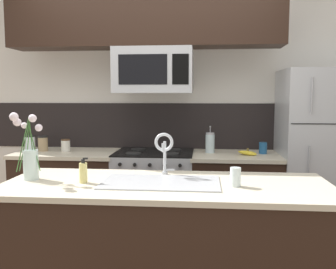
{
  "coord_description": "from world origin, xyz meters",
  "views": [
    {
      "loc": [
        0.47,
        -2.71,
        1.48
      ],
      "look_at": [
        0.19,
        0.27,
        1.16
      ],
      "focal_mm": 40.0,
      "sensor_mm": 36.0,
      "label": 1
    }
  ],
  "objects_px": {
    "storage_jar_medium": "(43,144)",
    "drinking_glass": "(235,177)",
    "flower_vase": "(30,157)",
    "french_press": "(210,143)",
    "storage_jar_tall": "(30,143)",
    "dish_soap_bottle": "(83,172)",
    "refrigerator": "(327,161)",
    "microwave": "(154,71)",
    "banana_bunch": "(248,153)",
    "storage_jar_short": "(66,145)",
    "sink_faucet": "(164,148)",
    "stove_range": "(155,197)",
    "coffee_tin": "(263,148)"
  },
  "relations": [
    {
      "from": "refrigerator",
      "to": "coffee_tin",
      "type": "xyz_separation_m",
      "value": [
        -0.59,
        0.03,
        0.11
      ]
    },
    {
      "from": "refrigerator",
      "to": "dish_soap_bottle",
      "type": "relative_size",
      "value": 10.37
    },
    {
      "from": "drinking_glass",
      "to": "flower_vase",
      "type": "bearing_deg",
      "value": 177.49
    },
    {
      "from": "sink_faucet",
      "to": "banana_bunch",
      "type": "bearing_deg",
      "value": 54.61
    },
    {
      "from": "drinking_glass",
      "to": "dish_soap_bottle",
      "type": "bearing_deg",
      "value": 179.69
    },
    {
      "from": "flower_vase",
      "to": "french_press",
      "type": "bearing_deg",
      "value": 46.76
    },
    {
      "from": "microwave",
      "to": "french_press",
      "type": "xyz_separation_m",
      "value": [
        0.55,
        0.08,
        -0.7
      ]
    },
    {
      "from": "sink_faucet",
      "to": "dish_soap_bottle",
      "type": "relative_size",
      "value": 1.85
    },
    {
      "from": "stove_range",
      "to": "flower_vase",
      "type": "bearing_deg",
      "value": -118.66
    },
    {
      "from": "stove_range",
      "to": "storage_jar_short",
      "type": "xyz_separation_m",
      "value": [
        -0.91,
        0.03,
        0.51
      ]
    },
    {
      "from": "storage_jar_medium",
      "to": "sink_faucet",
      "type": "xyz_separation_m",
      "value": [
        1.35,
        -1.06,
        0.12
      ]
    },
    {
      "from": "storage_jar_tall",
      "to": "sink_faucet",
      "type": "distance_m",
      "value": 1.8
    },
    {
      "from": "microwave",
      "to": "storage_jar_short",
      "type": "height_order",
      "value": "microwave"
    },
    {
      "from": "refrigerator",
      "to": "microwave",
      "type": "bearing_deg",
      "value": -178.58
    },
    {
      "from": "stove_range",
      "to": "microwave",
      "type": "relative_size",
      "value": 1.25
    },
    {
      "from": "storage_jar_tall",
      "to": "banana_bunch",
      "type": "relative_size",
      "value": 0.86
    },
    {
      "from": "storage_jar_short",
      "to": "banana_bunch",
      "type": "xyz_separation_m",
      "value": [
        1.81,
        -0.09,
        -0.04
      ]
    },
    {
      "from": "banana_bunch",
      "to": "flower_vase",
      "type": "bearing_deg",
      "value": -143.21
    },
    {
      "from": "stove_range",
      "to": "flower_vase",
      "type": "relative_size",
      "value": 2.04
    },
    {
      "from": "sink_faucet",
      "to": "dish_soap_bottle",
      "type": "height_order",
      "value": "sink_faucet"
    },
    {
      "from": "microwave",
      "to": "banana_bunch",
      "type": "height_order",
      "value": "microwave"
    },
    {
      "from": "storage_jar_short",
      "to": "stove_range",
      "type": "bearing_deg",
      "value": -1.66
    },
    {
      "from": "french_press",
      "to": "drinking_glass",
      "type": "height_order",
      "value": "french_press"
    },
    {
      "from": "microwave",
      "to": "drinking_glass",
      "type": "xyz_separation_m",
      "value": [
        0.68,
        -1.28,
        -0.74
      ]
    },
    {
      "from": "banana_bunch",
      "to": "flower_vase",
      "type": "relative_size",
      "value": 0.42
    },
    {
      "from": "storage_jar_tall",
      "to": "drinking_glass",
      "type": "bearing_deg",
      "value": -33.63
    },
    {
      "from": "storage_jar_medium",
      "to": "drinking_glass",
      "type": "xyz_separation_m",
      "value": [
        1.82,
        -1.32,
        -0.02
      ]
    },
    {
      "from": "drinking_glass",
      "to": "refrigerator",
      "type": "bearing_deg",
      "value": 53.61
    },
    {
      "from": "refrigerator",
      "to": "dish_soap_bottle",
      "type": "bearing_deg",
      "value": -145.94
    },
    {
      "from": "stove_range",
      "to": "dish_soap_bottle",
      "type": "relative_size",
      "value": 5.64
    },
    {
      "from": "banana_bunch",
      "to": "french_press",
      "type": "xyz_separation_m",
      "value": [
        -0.35,
        0.12,
        0.08
      ]
    },
    {
      "from": "microwave",
      "to": "storage_jar_medium",
      "type": "relative_size",
      "value": 4.86
    },
    {
      "from": "refrigerator",
      "to": "banana_bunch",
      "type": "relative_size",
      "value": 9.03
    },
    {
      "from": "storage_jar_medium",
      "to": "stove_range",
      "type": "bearing_deg",
      "value": -0.98
    },
    {
      "from": "storage_jar_medium",
      "to": "storage_jar_short",
      "type": "relative_size",
      "value": 1.26
    },
    {
      "from": "microwave",
      "to": "sink_faucet",
      "type": "height_order",
      "value": "microwave"
    },
    {
      "from": "stove_range",
      "to": "drinking_glass",
      "type": "xyz_separation_m",
      "value": [
        0.68,
        -1.3,
        0.51
      ]
    },
    {
      "from": "storage_jar_medium",
      "to": "drinking_glass",
      "type": "distance_m",
      "value": 2.25
    },
    {
      "from": "stove_range",
      "to": "microwave",
      "type": "bearing_deg",
      "value": -89.84
    },
    {
      "from": "storage_jar_short",
      "to": "refrigerator",
      "type": "bearing_deg",
      "value": -0.14
    },
    {
      "from": "storage_jar_medium",
      "to": "sink_faucet",
      "type": "bearing_deg",
      "value": -38.02
    },
    {
      "from": "refrigerator",
      "to": "storage_jar_short",
      "type": "distance_m",
      "value": 2.56
    },
    {
      "from": "storage_jar_tall",
      "to": "dish_soap_bottle",
      "type": "xyz_separation_m",
      "value": [
        0.97,
        -1.29,
        -0.01
      ]
    },
    {
      "from": "storage_jar_tall",
      "to": "storage_jar_short",
      "type": "xyz_separation_m",
      "value": [
        0.36,
        0.03,
        -0.02
      ]
    },
    {
      "from": "coffee_tin",
      "to": "flower_vase",
      "type": "height_order",
      "value": "flower_vase"
    },
    {
      "from": "storage_jar_medium",
      "to": "banana_bunch",
      "type": "relative_size",
      "value": 0.81
    },
    {
      "from": "storage_jar_medium",
      "to": "drinking_glass",
      "type": "height_order",
      "value": "storage_jar_medium"
    },
    {
      "from": "storage_jar_medium",
      "to": "french_press",
      "type": "distance_m",
      "value": 1.69
    },
    {
      "from": "sink_faucet",
      "to": "storage_jar_medium",
      "type": "bearing_deg",
      "value": 141.98
    },
    {
      "from": "storage_jar_medium",
      "to": "banana_bunch",
      "type": "bearing_deg",
      "value": -2.27
    }
  ]
}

